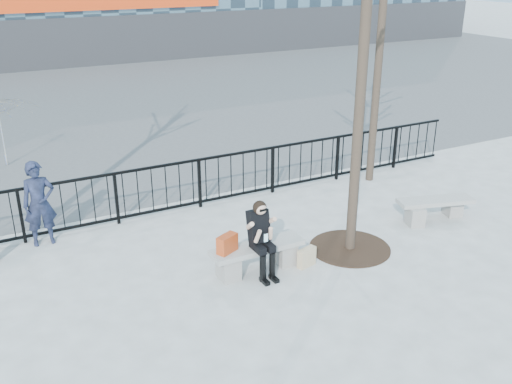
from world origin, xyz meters
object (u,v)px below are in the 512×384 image
bench_main (257,255)px  bench_second (435,207)px  seated_woman (262,239)px  standing_man (39,204)px

bench_main → bench_second: 4.20m
bench_main → bench_second: bench_main is taller
seated_woman → bench_second: bearing=3.8°
seated_woman → standing_man: standing_man is taller
bench_main → bench_second: (4.20, 0.12, -0.02)m
bench_second → seated_woman: (-4.20, -0.28, 0.38)m
seated_woman → standing_man: bearing=136.1°
bench_main → standing_man: standing_man is taller
bench_second → standing_man: (-7.27, 2.68, 0.53)m
bench_main → bench_second: size_ratio=1.06×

